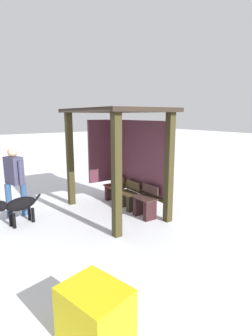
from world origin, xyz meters
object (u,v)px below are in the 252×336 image
bus_shelter (120,140)px  grit_bin (95,316)px  bench_left_inside (115,191)px  bench_center_inside (129,198)px  person_walking (14,177)px  dog (18,205)px  bench_right_inside (145,205)px

bus_shelter → grit_bin: size_ratio=3.89×
bench_left_inside → bus_shelter: bearing=-17.2°
bench_center_inside → grit_bin: 4.11m
bench_center_inside → grit_bin: bearing=-39.4°
bench_center_inside → person_walking: person_walking is taller
dog → grit_bin: dog is taller
dog → bench_right_inside: bearing=65.3°
bench_center_inside → bus_shelter: bearing=-121.8°
bus_shelter → person_walking: bearing=-112.7°
bench_center_inside → dog: bench_center_inside is taller
bench_left_inside → dog: (0.21, -2.60, 0.16)m
bench_center_inside → person_walking: 2.83m
bench_center_inside → dog: size_ratio=0.72×
bench_right_inside → dog: size_ratio=0.78×
bench_right_inside → dog: bench_right_inside is taller
bench_center_inside → grit_bin: size_ratio=1.03×
person_walking → bench_center_inside: bearing=66.6°
bus_shelter → bench_right_inside: size_ratio=3.51×
bench_left_inside → bench_center_inside: 0.70m
bus_shelter → dog: bus_shelter is taller
dog → grit_bin: (3.67, -0.01, -0.14)m
bench_left_inside → dog: bench_left_inside is taller
grit_bin → dog: bearing=179.8°
dog → bus_shelter: bearing=81.1°
bench_right_inside → dog: bearing=-114.7°
bench_left_inside → dog: 2.61m
bench_center_inside → grit_bin: (3.18, -2.61, 0.03)m
bench_right_inside → dog: 2.86m
bus_shelter → dog: bearing=-98.9°
person_walking → dog: (0.60, -0.08, -0.52)m
bench_left_inside → bench_center_inside: size_ratio=1.02×
dog → grit_bin: size_ratio=1.42×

